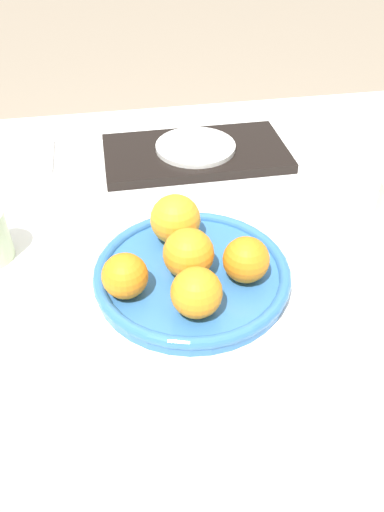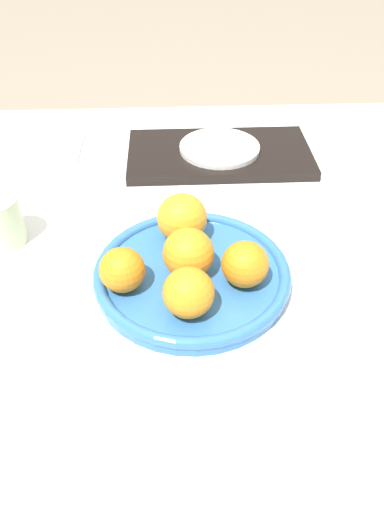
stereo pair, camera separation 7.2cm
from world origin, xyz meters
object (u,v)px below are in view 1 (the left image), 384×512
(orange_4, at_px, (175,219))
(side_plate, at_px, (196,147))
(napkin, at_px, (17,159))
(orange_1, at_px, (197,293))
(fruit_platter, at_px, (192,274))
(orange_2, at_px, (125,276))
(orange_3, at_px, (189,253))
(serving_tray, at_px, (195,153))
(orange_0, at_px, (246,260))

(orange_4, bearing_deg, side_plate, 73.49)
(napkin, bearing_deg, side_plate, -8.19)
(orange_4, distance_m, napkin, 0.45)
(orange_1, distance_m, orange_4, 0.16)
(fruit_platter, distance_m, orange_2, 0.11)
(orange_2, relative_size, napkin, 0.44)
(side_plate, bearing_deg, orange_3, -102.08)
(napkin, bearing_deg, serving_tray, -8.19)
(fruit_platter, relative_size, orange_0, 4.35)
(orange_2, distance_m, orange_3, 0.10)
(orange_1, height_order, orange_2, orange_1)
(orange_0, relative_size, orange_2, 1.04)
(side_plate, bearing_deg, napkin, 171.81)
(orange_1, height_order, napkin, orange_1)
(orange_0, height_order, orange_4, orange_4)
(serving_tray, bearing_deg, napkin, 171.81)
(orange_2, distance_m, side_plate, 0.44)
(fruit_platter, height_order, orange_0, orange_0)
(orange_1, height_order, side_plate, orange_1)
(orange_0, relative_size, orange_4, 0.86)
(fruit_platter, bearing_deg, napkin, 124.52)
(serving_tray, height_order, napkin, serving_tray)
(orange_2, xyz_separation_m, orange_4, (0.09, 0.11, 0.01))
(fruit_platter, height_order, orange_2, orange_2)
(orange_1, xyz_separation_m, orange_3, (0.00, 0.08, 0.00))
(side_plate, bearing_deg, orange_4, -106.51)
(orange_2, xyz_separation_m, side_plate, (0.17, 0.40, -0.03))
(orange_2, height_order, serving_tray, orange_2)
(fruit_platter, height_order, orange_4, orange_4)
(orange_3, xyz_separation_m, orange_4, (-0.01, 0.08, 0.00))
(fruit_platter, bearing_deg, orange_3, -159.67)
(orange_4, distance_m, serving_tray, 0.31)
(fruit_platter, height_order, napkin, fruit_platter)
(orange_4, height_order, napkin, orange_4)
(orange_2, distance_m, orange_4, 0.14)
(orange_4, xyz_separation_m, side_plate, (0.09, 0.29, -0.03))
(fruit_platter, distance_m, orange_1, 0.09)
(orange_3, height_order, side_plate, orange_3)
(fruit_platter, height_order, serving_tray, fruit_platter)
(orange_4, height_order, side_plate, orange_4)
(orange_0, xyz_separation_m, orange_3, (-0.08, 0.02, 0.00))
(orange_1, xyz_separation_m, orange_4, (-0.00, 0.16, 0.00))
(orange_4, relative_size, serving_tray, 0.21)
(orange_0, distance_m, napkin, 0.58)
(orange_4, xyz_separation_m, serving_tray, (0.09, 0.29, -0.05))
(orange_4, bearing_deg, serving_tray, 73.49)
(side_plate, distance_m, napkin, 0.37)
(orange_3, bearing_deg, orange_2, -164.32)
(serving_tray, bearing_deg, side_plate, 0.00)
(orange_4, bearing_deg, orange_1, -88.85)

